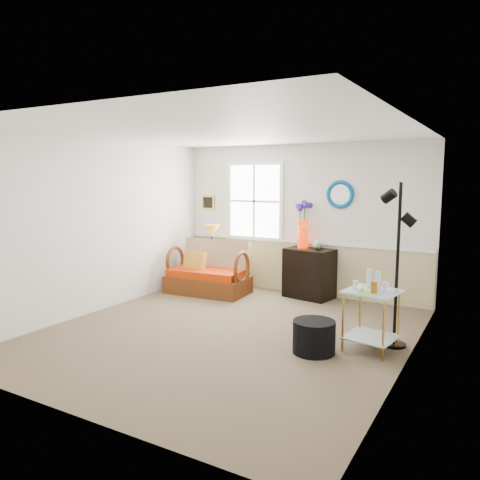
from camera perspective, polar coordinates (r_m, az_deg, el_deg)
The scene contains 19 objects.
floor at distance 6.29m, azimuth -1.67°, elevation -11.20°, with size 4.50×5.00×0.01m, color #796A4F.
ceiling at distance 5.98m, azimuth -1.76°, elevation 13.10°, with size 4.50×5.00×0.01m, color white.
walls at distance 6.00m, azimuth -1.71°, elevation 0.64°, with size 4.51×5.01×2.60m.
wainscot at distance 8.32m, azimuth 7.27°, elevation -3.37°, with size 4.46×0.02×0.90m, color tan.
chair_rail at distance 8.24m, azimuth 7.30°, elevation -0.17°, with size 4.46×0.04×0.06m, color white.
window at distance 8.56m, azimuth 1.79°, elevation 4.75°, with size 1.14×0.06×1.44m, color white, non-canonical shape.
picture at distance 9.09m, azimuth -3.89°, elevation 4.59°, with size 0.28×0.03×0.28m, color #BC8C27.
mirror at distance 7.94m, azimuth 12.13°, elevation 5.44°, with size 0.47×0.47×0.07m, color #0066A7.
loveseat at distance 8.26m, azimuth -3.95°, elevation -3.35°, with size 1.40×0.79×0.92m, color #5B3210, non-canonical shape.
throw_pillow at distance 8.31m, azimuth -5.57°, elevation -2.88°, with size 0.44×0.11×0.44m, color orange, non-canonical shape.
lamp_stand at distance 8.79m, azimuth -3.36°, elevation -3.68°, with size 0.35×0.35×0.61m, color black, non-canonical shape.
table_lamp at distance 8.72m, azimuth -3.45°, elevation 0.10°, with size 0.30×0.30×0.55m, color #C38423, non-canonical shape.
potted_plant at distance 8.65m, azimuth -2.55°, elevation -0.91°, with size 0.30×0.34×0.26m, color #3D6B2E.
cabinet at distance 8.03m, azimuth 8.45°, elevation -4.02°, with size 0.78×0.50×0.84m, color black, non-canonical shape.
flower_vase at distance 7.99m, azimuth 7.72°, elevation 1.81°, with size 0.23×0.23×0.78m, color red, non-canonical shape.
side_table at distance 5.78m, azimuth 15.69°, elevation -9.42°, with size 0.57×0.57×0.72m, color olive, non-canonical shape.
tabletop_items at distance 5.65m, azimuth 15.66°, elevation -4.85°, with size 0.38×0.38×0.23m, color silver, non-canonical shape.
floor_lamp at distance 5.87m, azimuth 18.62°, elevation -2.99°, with size 0.29×0.29×1.98m, color black, non-canonical shape.
ottoman at distance 5.62m, azimuth 9.00°, elevation -11.57°, with size 0.50×0.50×0.38m, color black.
Camera 1 is at (3.11, -5.08, 2.03)m, focal length 35.00 mm.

